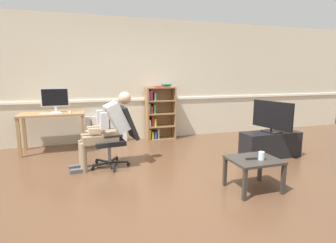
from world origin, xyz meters
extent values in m
plane|color=brown|center=(0.00, 0.00, 0.00)|extent=(18.00, 18.00, 0.00)
cube|color=beige|center=(0.00, 2.65, 1.35)|extent=(12.00, 0.10, 2.70)
cube|color=white|center=(0.00, 2.58, 0.92)|extent=(12.00, 0.03, 0.05)
cube|color=#9E7547|center=(-2.33, 1.88, 0.36)|extent=(0.06, 0.06, 0.72)
cube|color=#9E7547|center=(-1.22, 1.88, 0.36)|extent=(0.06, 0.06, 0.72)
cube|color=#9E7547|center=(-1.22, 2.42, 0.36)|extent=(0.06, 0.06, 0.72)
cube|color=#9E7547|center=(-2.33, 2.42, 0.36)|extent=(0.06, 0.06, 0.72)
cube|color=#9E7547|center=(-1.78, 2.15, 0.74)|extent=(1.19, 0.62, 0.04)
cube|color=silver|center=(-1.71, 2.21, 0.76)|extent=(0.18, 0.14, 0.01)
cube|color=silver|center=(-1.71, 2.23, 0.82)|extent=(0.04, 0.02, 0.10)
cube|color=silver|center=(-1.71, 2.23, 1.05)|extent=(0.51, 0.02, 0.36)
cube|color=black|center=(-1.71, 2.22, 1.05)|extent=(0.47, 0.00, 0.32)
cube|color=silver|center=(-1.78, 2.01, 0.77)|extent=(0.39, 0.12, 0.02)
cube|color=white|center=(-1.45, 2.03, 0.77)|extent=(0.06, 0.10, 0.03)
cube|color=olive|center=(0.16, 2.42, 0.60)|extent=(0.03, 0.28, 1.20)
cube|color=olive|center=(0.80, 2.42, 0.60)|extent=(0.03, 0.28, 1.20)
cube|color=olive|center=(0.48, 2.56, 0.60)|extent=(0.64, 0.02, 1.20)
cube|color=olive|center=(0.48, 2.42, 0.01)|extent=(0.61, 0.28, 0.03)
cube|color=olive|center=(0.48, 2.42, 0.31)|extent=(0.61, 0.28, 0.03)
cube|color=olive|center=(0.48, 2.42, 0.60)|extent=(0.61, 0.28, 0.03)
cube|color=olive|center=(0.48, 2.42, 0.90)|extent=(0.61, 0.28, 0.03)
cube|color=olive|center=(0.48, 2.42, 1.19)|extent=(0.61, 0.28, 0.03)
cube|color=gold|center=(0.21, 2.44, 0.14)|extent=(0.04, 0.19, 0.23)
cube|color=white|center=(0.21, 2.42, 0.40)|extent=(0.04, 0.19, 0.15)
cube|color=beige|center=(0.21, 2.43, 0.73)|extent=(0.03, 0.19, 0.22)
cube|color=#89428E|center=(0.21, 2.44, 1.02)|extent=(0.04, 0.19, 0.22)
cube|color=gold|center=(0.27, 2.41, 0.11)|extent=(0.04, 0.19, 0.17)
cube|color=red|center=(0.28, 2.42, 0.43)|extent=(0.03, 0.19, 0.21)
cube|color=red|center=(0.26, 2.43, 0.70)|extent=(0.04, 0.19, 0.16)
cube|color=red|center=(0.26, 2.43, 1.02)|extent=(0.04, 0.19, 0.23)
cube|color=#2D519E|center=(0.34, 2.42, 0.11)|extent=(0.05, 0.19, 0.17)
cube|color=gold|center=(0.34, 2.41, 0.41)|extent=(0.04, 0.19, 0.17)
cube|color=#38844C|center=(0.33, 2.43, 0.71)|extent=(0.05, 0.19, 0.20)
cube|color=#6699A3|center=(0.34, 2.42, 0.99)|extent=(0.03, 0.19, 0.16)
cube|color=beige|center=(0.41, 2.43, 0.14)|extent=(0.03, 0.19, 0.23)
cube|color=red|center=(0.43, 2.40, 1.21)|extent=(0.16, 0.22, 0.02)
cube|color=#2D519E|center=(0.63, 2.46, 1.24)|extent=(0.16, 0.22, 0.02)
cube|color=#38844C|center=(0.62, 2.38, 1.26)|extent=(0.16, 0.22, 0.02)
cube|color=white|center=(-1.11, 2.54, 0.29)|extent=(0.10, 0.08, 0.59)
cube|color=white|center=(-0.98, 2.54, 0.29)|extent=(0.10, 0.08, 0.59)
cube|color=white|center=(-0.85, 2.54, 0.29)|extent=(0.10, 0.08, 0.59)
cube|color=white|center=(-0.72, 2.54, 0.29)|extent=(0.10, 0.08, 0.59)
cube|color=white|center=(-0.59, 2.54, 0.29)|extent=(0.10, 0.08, 0.59)
cube|color=white|center=(-0.46, 2.54, 0.29)|extent=(0.10, 0.08, 0.59)
cube|color=white|center=(-0.33, 2.54, 0.29)|extent=(0.10, 0.08, 0.59)
cube|color=black|center=(-0.82, 0.75, 0.07)|extent=(0.07, 0.30, 0.02)
cylinder|color=black|center=(-0.81, 0.60, 0.03)|extent=(0.03, 0.06, 0.06)
cube|color=black|center=(-0.69, 0.87, 0.07)|extent=(0.30, 0.10, 0.02)
cylinder|color=black|center=(-0.55, 0.83, 0.03)|extent=(0.06, 0.03, 0.06)
cube|color=black|center=(-0.76, 1.03, 0.07)|extent=(0.18, 0.28, 0.02)
cylinder|color=black|center=(-0.69, 1.16, 0.03)|extent=(0.05, 0.06, 0.06)
cube|color=black|center=(-0.94, 1.01, 0.07)|extent=(0.23, 0.25, 0.02)
cylinder|color=black|center=(-1.04, 1.12, 0.03)|extent=(0.05, 0.06, 0.06)
cube|color=black|center=(-0.98, 0.84, 0.07)|extent=(0.29, 0.15, 0.02)
cylinder|color=black|center=(-1.11, 0.78, 0.03)|extent=(0.06, 0.04, 0.06)
cylinder|color=gray|center=(-0.84, 0.90, 0.23)|extent=(0.05, 0.05, 0.30)
cube|color=black|center=(-0.84, 0.90, 0.41)|extent=(0.50, 0.50, 0.07)
cube|color=black|center=(-0.51, 0.93, 0.71)|extent=(0.30, 0.46, 0.54)
cube|color=black|center=(-0.85, 1.16, 0.56)|extent=(0.28, 0.07, 0.03)
cube|color=black|center=(-0.79, 0.64, 0.56)|extent=(0.28, 0.07, 0.03)
cube|color=#937F60|center=(-0.84, 0.90, 0.52)|extent=(0.29, 0.36, 0.14)
cube|color=silver|center=(-0.70, 0.91, 0.80)|extent=(0.41, 0.38, 0.52)
sphere|color=#D6A884|center=(-0.56, 0.93, 1.11)|extent=(0.20, 0.20, 0.20)
cube|color=white|center=(-1.12, 0.87, 0.62)|extent=(0.15, 0.05, 0.02)
cube|color=#937F60|center=(-1.06, 0.98, 0.49)|extent=(0.43, 0.17, 0.13)
cylinder|color=#937F60|center=(-1.27, 0.95, 0.23)|extent=(0.10, 0.10, 0.46)
cube|color=#4C4C51|center=(-1.36, 0.94, 0.03)|extent=(0.23, 0.11, 0.06)
cube|color=#937F60|center=(-1.04, 0.78, 0.49)|extent=(0.43, 0.17, 0.13)
cylinder|color=#937F60|center=(-1.25, 0.76, 0.23)|extent=(0.10, 0.10, 0.46)
cube|color=#4C4C51|center=(-1.34, 0.75, 0.03)|extent=(0.23, 0.11, 0.06)
cube|color=silver|center=(-0.95, 1.05, 0.78)|extent=(0.11, 0.09, 0.26)
cube|color=#D6A884|center=(-1.05, 0.97, 0.64)|extent=(0.25, 0.09, 0.07)
cube|color=silver|center=(-0.92, 0.73, 0.78)|extent=(0.11, 0.09, 0.26)
cube|color=#D6A884|center=(-1.03, 0.78, 0.64)|extent=(0.25, 0.09, 0.07)
cube|color=black|center=(2.00, 0.52, 0.23)|extent=(1.07, 0.40, 0.46)
cube|color=black|center=(2.00, 0.52, 0.47)|extent=(0.26, 0.35, 0.02)
cylinder|color=black|center=(2.00, 0.52, 0.50)|extent=(0.04, 0.04, 0.05)
cube|color=black|center=(2.00, 0.52, 0.77)|extent=(0.21, 0.83, 0.49)
cube|color=#B7D1F9|center=(2.02, 0.53, 0.77)|extent=(0.17, 0.77, 0.45)
cube|color=#332D28|center=(0.56, -0.84, 0.20)|extent=(0.04, 0.04, 0.39)
cube|color=#332D28|center=(1.12, -0.84, 0.20)|extent=(0.04, 0.04, 0.39)
cube|color=#332D28|center=(1.12, -0.37, 0.20)|extent=(0.04, 0.04, 0.39)
cube|color=#332D28|center=(0.56, -0.37, 0.20)|extent=(0.04, 0.04, 0.39)
cube|color=#332D28|center=(0.84, -0.60, 0.41)|extent=(0.62, 0.52, 0.03)
cylinder|color=silver|center=(0.90, -0.67, 0.48)|extent=(0.08, 0.08, 0.11)
cube|color=black|center=(0.79, -0.61, 0.43)|extent=(0.15, 0.06, 0.02)
camera|label=1|loc=(-1.25, -3.43, 1.50)|focal=28.89mm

